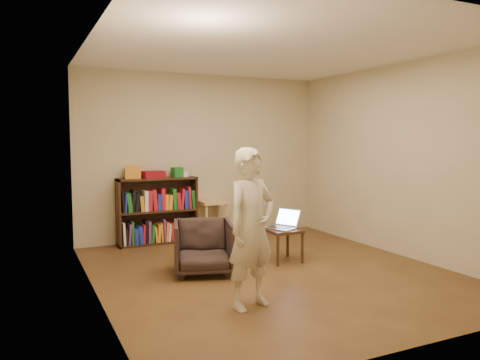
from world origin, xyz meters
name	(u,v)px	position (x,y,z in m)	size (l,w,h in m)	color
floor	(270,272)	(0.00, 0.00, 0.00)	(4.50, 4.50, 0.00)	#452D16
ceiling	(272,50)	(0.00, 0.00, 2.60)	(4.50, 4.50, 0.00)	white
wall_back	(203,157)	(0.00, 2.25, 1.30)	(4.00, 4.00, 0.00)	#C6BA95
wall_left	(94,168)	(-2.00, 0.00, 1.30)	(4.50, 4.50, 0.00)	#C6BA95
wall_right	(400,160)	(2.00, 0.00, 1.30)	(4.50, 4.50, 0.00)	#C6BA95
bookshelf	(157,215)	(-0.80, 2.09, 0.44)	(1.20, 0.30, 1.00)	black
box_yellow	(133,172)	(-1.15, 2.10, 1.09)	(0.23, 0.16, 0.18)	orange
red_cloth	(153,175)	(-0.86, 2.06, 1.05)	(0.32, 0.23, 0.11)	maroon
box_green	(177,172)	(-0.48, 2.09, 1.07)	(0.15, 0.15, 0.15)	#1B6720
box_white	(184,174)	(-0.37, 2.10, 1.04)	(0.09, 0.09, 0.08)	silver
stool	(213,208)	(0.08, 2.03, 0.49)	(0.42, 0.42, 0.61)	tan
armchair	(203,247)	(-0.75, 0.28, 0.31)	(0.67, 0.69, 0.63)	black
side_table	(283,234)	(0.38, 0.36, 0.35)	(0.41, 0.41, 0.42)	#331C11
laptop	(283,224)	(0.42, 0.41, 0.48)	(0.47, 0.47, 0.24)	#B9BABF
person	(251,228)	(-0.73, -0.94, 0.75)	(0.55, 0.36, 1.50)	beige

